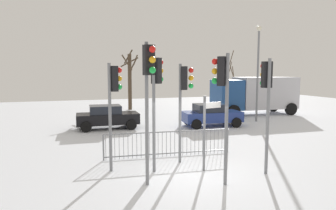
{
  "coord_description": "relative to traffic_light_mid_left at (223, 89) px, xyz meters",
  "views": [
    {
      "loc": [
        -3.92,
        -9.51,
        3.58
      ],
      "look_at": [
        0.3,
        3.56,
        2.07
      ],
      "focal_mm": 32.69,
      "sensor_mm": 36.0,
      "label": 1
    }
  ],
  "objects": [
    {
      "name": "delivery_truck",
      "position": [
        10.2,
        13.42,
        -1.29
      ],
      "size": [
        7.11,
        2.85,
        3.1
      ],
      "rotation": [
        0.0,
        0.0,
        3.12
      ],
      "color": "silver",
      "rests_on": "ground"
    },
    {
      "name": "traffic_light_rear_left",
      "position": [
        -2.23,
        0.48,
        0.24
      ],
      "size": [
        0.36,
        0.56,
        4.46
      ],
      "rotation": [
        0.0,
        0.0,
        3.33
      ],
      "color": "slate",
      "rests_on": "ground"
    },
    {
      "name": "ground_plane",
      "position": [
        -0.59,
        1.03,
        -3.03
      ],
      "size": [
        60.0,
        60.0,
        0.0
      ],
      "primitive_type": "plane",
      "color": "white"
    },
    {
      "name": "traffic_light_rear_right",
      "position": [
        -0.31,
        2.53,
        -0.19
      ],
      "size": [
        0.53,
        0.4,
        3.87
      ],
      "rotation": [
        0.0,
        0.0,
        4.27
      ],
      "color": "slate",
      "rests_on": "ground"
    },
    {
      "name": "traffic_light_foreground_right",
      "position": [
        -1.61,
        1.87,
        0.01
      ],
      "size": [
        0.48,
        0.45,
        4.15
      ],
      "rotation": [
        0.0,
        0.0,
        5.38
      ],
      "color": "slate",
      "rests_on": "ground"
    },
    {
      "name": "car_blue_far",
      "position": [
        4.26,
        9.5,
        -2.26
      ],
      "size": [
        3.91,
        2.15,
        1.47
      ],
      "rotation": [
        0.0,
        0.0,
        -0.07
      ],
      "color": "navy",
      "rests_on": "ground"
    },
    {
      "name": "direction_sign_post",
      "position": [
        0.08,
        1.34,
        -1.49
      ],
      "size": [
        0.77,
        0.24,
        2.72
      ],
      "rotation": [
        0.0,
        0.0,
        0.25
      ],
      "color": "slate",
      "rests_on": "ground"
    },
    {
      "name": "street_lamp",
      "position": [
        8.2,
        10.23,
        1.09
      ],
      "size": [
        0.36,
        0.36,
        6.73
      ],
      "color": "slate",
      "rests_on": "ground"
    },
    {
      "name": "car_black_near",
      "position": [
        -2.33,
        10.72,
        -2.26
      ],
      "size": [
        3.85,
        2.01,
        1.47
      ],
      "rotation": [
        0.0,
        0.0,
        -0.03
      ],
      "color": "black",
      "rests_on": "ground"
    },
    {
      "name": "bare_tree_centre",
      "position": [
        12.03,
        21.77,
        -0.35
      ],
      "size": [
        1.31,
        1.74,
        5.85
      ],
      "color": "#473828",
      "rests_on": "ground"
    },
    {
      "name": "bare_tree_left",
      "position": [
        0.89,
        19.83,
        -0.14
      ],
      "size": [
        1.78,
        1.81,
        5.63
      ],
      "color": "#473828",
      "rests_on": "ground"
    },
    {
      "name": "pedestrian_guard_railing",
      "position": [
        -0.6,
        3.56,
        -2.48
      ],
      "size": [
        5.45,
        0.48,
        1.07
      ],
      "rotation": [
        0.0,
        0.0,
        -0.08
      ],
      "color": "slate",
      "rests_on": "ground"
    },
    {
      "name": "traffic_light_mid_left",
      "position": [
        0.0,
        0.0,
        0.0
      ],
      "size": [
        0.45,
        0.48,
        4.13
      ],
      "rotation": [
        0.0,
        0.0,
        0.69
      ],
      "color": "slate",
      "rests_on": "ground"
    },
    {
      "name": "traffic_light_mid_right",
      "position": [
        -3.04,
        2.4,
        -0.19
      ],
      "size": [
        0.53,
        0.39,
        3.87
      ],
      "rotation": [
        0.0,
        0.0,
        5.13
      ],
      "color": "slate",
      "rests_on": "ground"
    },
    {
      "name": "traffic_light_foreground_left",
      "position": [
        1.97,
        0.52,
        -0.09
      ],
      "size": [
        0.34,
        0.57,
        4.02
      ],
      "rotation": [
        0.0,
        0.0,
        6.18
      ],
      "color": "slate",
      "rests_on": "ground"
    }
  ]
}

